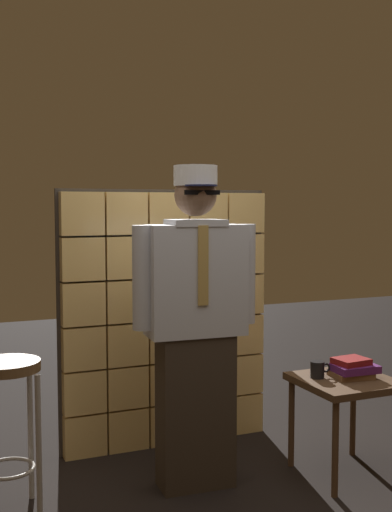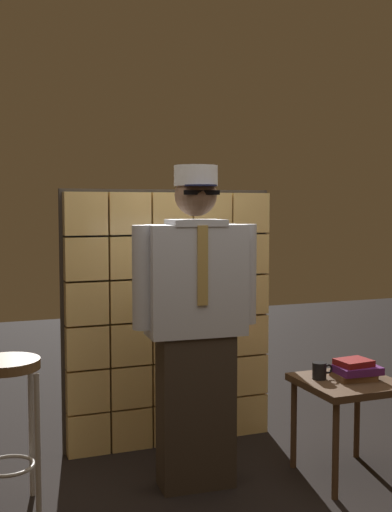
{
  "view_description": "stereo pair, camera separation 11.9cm",
  "coord_description": "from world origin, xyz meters",
  "px_view_note": "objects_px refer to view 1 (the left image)",
  "views": [
    {
      "loc": [
        -1.4,
        -2.68,
        1.54
      ],
      "look_at": [
        -0.09,
        0.44,
        1.27
      ],
      "focal_mm": 44.97,
      "sensor_mm": 36.0,
      "label": 1
    },
    {
      "loc": [
        -1.29,
        -2.72,
        1.54
      ],
      "look_at": [
        -0.09,
        0.44,
        1.27
      ],
      "focal_mm": 44.97,
      "sensor_mm": 36.0,
      "label": 2
    }
  ],
  "objects_px": {
    "bar_stool": "(6,401)",
    "coffee_mug": "(318,370)",
    "standing_person": "(196,322)",
    "side_table": "(346,391)",
    "book_stack": "(353,369)"
  },
  "relations": [
    {
      "from": "coffee_mug",
      "to": "bar_stool",
      "type": "bearing_deg",
      "value": 173.84
    },
    {
      "from": "standing_person",
      "to": "bar_stool",
      "type": "bearing_deg",
      "value": 179.93
    },
    {
      "from": "standing_person",
      "to": "book_stack",
      "type": "relative_size",
      "value": 6.75
    },
    {
      "from": "bar_stool",
      "to": "book_stack",
      "type": "distance_m",
      "value": 1.9
    },
    {
      "from": "standing_person",
      "to": "book_stack",
      "type": "distance_m",
      "value": 0.96
    },
    {
      "from": "book_stack",
      "to": "coffee_mug",
      "type": "height_order",
      "value": "book_stack"
    },
    {
      "from": "side_table",
      "to": "coffee_mug",
      "type": "bearing_deg",
      "value": 152.28
    },
    {
      "from": "standing_person",
      "to": "bar_stool",
      "type": "height_order",
      "value": "standing_person"
    },
    {
      "from": "standing_person",
      "to": "side_table",
      "type": "height_order",
      "value": "standing_person"
    },
    {
      "from": "standing_person",
      "to": "coffee_mug",
      "type": "bearing_deg",
      "value": -6.2
    },
    {
      "from": "bar_stool",
      "to": "coffee_mug",
      "type": "distance_m",
      "value": 1.71
    },
    {
      "from": "standing_person",
      "to": "bar_stool",
      "type": "xyz_separation_m",
      "value": [
        -0.99,
        0.06,
        -0.33
      ]
    },
    {
      "from": "side_table",
      "to": "bar_stool",
      "type": "bearing_deg",
      "value": 172.04
    },
    {
      "from": "standing_person",
      "to": "side_table",
      "type": "bearing_deg",
      "value": -9.42
    },
    {
      "from": "bar_stool",
      "to": "coffee_mug",
      "type": "height_order",
      "value": "bar_stool"
    }
  ]
}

